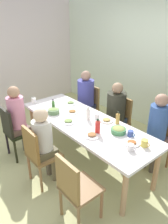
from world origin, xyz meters
The scene contains 32 objects.
ground_plane centered at (0.00, 0.00, 0.00)m, with size 6.78×6.78×0.00m, color #BFBF7F.
wall_back centered at (0.00, 1.89, 1.30)m, with size 5.89×0.12×2.60m, color silver.
wall_left centered at (-2.88, 0.00, 1.30)m, with size 0.12×3.91×2.60m, color silver.
dining_table centered at (0.00, 0.00, 0.66)m, with size 2.44×0.84×0.74m.
chair_0 centered at (0.81, -0.80, 0.51)m, with size 0.40×0.40×0.90m.
chair_1 centered at (-0.81, 0.80, 0.51)m, with size 0.40×0.40×0.90m.
person_1 centered at (-0.81, 0.71, 0.74)m, with size 0.33×0.33×1.24m.
chair_2 centered at (-0.81, -0.80, 0.51)m, with size 0.40×0.40×0.90m.
person_2 centered at (-0.81, -0.71, 0.72)m, with size 0.30×0.30×1.24m.
chair_3 centered at (0.00, 0.80, 0.51)m, with size 0.40×0.40×0.90m.
person_3 centered at (0.00, 0.71, 0.72)m, with size 0.32×0.32×1.20m.
chair_4 centered at (0.00, -0.80, 0.51)m, with size 0.40×0.40×0.90m.
person_4 centered at (0.00, -0.71, 0.69)m, with size 0.30×0.30×1.16m.
chair_5 centered at (0.81, 0.80, 0.51)m, with size 0.40×0.40×0.90m.
person_5 centered at (0.81, 0.71, 0.73)m, with size 0.30×0.30×1.24m.
plate_0 centered at (0.23, 0.26, 0.75)m, with size 0.21×0.21×0.04m.
plate_1 centered at (-0.36, 0.04, 0.75)m, with size 0.21×0.21×0.04m.
plate_2 centered at (0.87, 0.06, 0.75)m, with size 0.20×0.20×0.04m.
plate_3 centered at (-0.67, 0.25, 0.75)m, with size 0.22×0.22×0.04m.
plate_4 centered at (0.41, -0.20, 0.75)m, with size 0.22×0.22×0.04m.
plate_5 centered at (-0.12, -0.21, 0.75)m, with size 0.23×0.23×0.04m.
bowl_0 centered at (-0.53, -0.21, 0.78)m, with size 0.19×0.19×0.09m.
bowl_1 centered at (0.57, 0.14, 0.78)m, with size 0.21×0.21×0.08m.
cup_0 centered at (-1.15, -0.24, 0.78)m, with size 0.13×0.09×0.09m.
cup_1 centered at (0.74, 0.20, 0.78)m, with size 0.11×0.08×0.08m.
cup_2 centered at (0.95, -0.06, 0.78)m, with size 0.12×0.08×0.08m.
cup_3 centered at (0.08, 0.19, 0.78)m, with size 0.11×0.07×0.09m.
cup_4 centered at (1.00, 0.14, 0.78)m, with size 0.12×0.08×0.09m.
bottle_0 centered at (0.40, -0.09, 0.84)m, with size 0.07×0.07×0.22m.
bottle_1 centered at (0.00, 0.08, 0.84)m, with size 0.06×0.06×0.21m.
bottle_2 centered at (-0.63, -0.15, 0.83)m, with size 0.05×0.05×0.20m.
bottle_3 centered at (0.39, 0.33, 0.83)m, with size 0.06×0.06×0.20m.
Camera 1 is at (2.24, -1.86, 2.25)m, focal length 34.40 mm.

